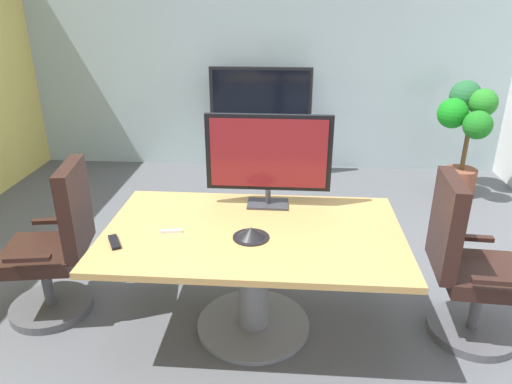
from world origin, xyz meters
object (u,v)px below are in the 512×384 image
object	(u,v)px
remote_control	(114,242)
conference_phone	(251,233)
tv_monitor	(268,155)
wall_display_unit	(261,139)
potted_plant	(466,126)
office_chair_right	(467,274)
office_chair_left	(56,254)
conference_table	(253,257)

from	to	relation	value
remote_control	conference_phone	bearing A→B (deg)	-19.31
conference_phone	remote_control	world-z (taller)	conference_phone
tv_monitor	wall_display_unit	size ratio (longest dim) A/B	0.64
wall_display_unit	conference_phone	distance (m)	3.06
conference_phone	potted_plant	bearing A→B (deg)	50.71
office_chair_right	conference_phone	bearing A→B (deg)	99.44
office_chair_left	potted_plant	size ratio (longest dim) A/B	0.88
office_chair_left	office_chair_right	bearing A→B (deg)	79.59
conference_table	tv_monitor	xyz separation A→B (m)	(0.07, 0.39, 0.55)
tv_monitor	remote_control	bearing A→B (deg)	-144.64
office_chair_right	wall_display_unit	size ratio (longest dim) A/B	0.83
office_chair_left	office_chair_right	xyz separation A→B (m)	(2.70, -0.05, 0.00)
office_chair_right	remote_control	bearing A→B (deg)	100.73
conference_table	tv_monitor	bearing A→B (deg)	79.36
wall_display_unit	conference_phone	xyz separation A→B (m)	(0.14, -3.04, 0.32)
conference_table	conference_phone	size ratio (longest dim) A/B	8.38
office_chair_right	potted_plant	bearing A→B (deg)	-13.08
conference_phone	conference_table	bearing A→B (deg)	87.78
conference_table	conference_phone	world-z (taller)	conference_phone
wall_display_unit	remote_control	bearing A→B (deg)	-101.69
office_chair_right	tv_monitor	bearing A→B (deg)	78.18
office_chair_left	conference_phone	bearing A→B (deg)	72.88
tv_monitor	remote_control	xyz separation A→B (m)	(-0.87, -0.62, -0.35)
tv_monitor	wall_display_unit	bearing A→B (deg)	94.84
office_chair_right	remote_control	size ratio (longest dim) A/B	6.41
conference_table	office_chair_left	size ratio (longest dim) A/B	1.69
conference_table	office_chair_right	world-z (taller)	office_chair_right
office_chair_left	potted_plant	distance (m)	4.17
office_chair_left	tv_monitor	distance (m)	1.59
wall_display_unit	conference_phone	size ratio (longest dim) A/B	5.95
conference_table	tv_monitor	size ratio (longest dim) A/B	2.20
office_chair_left	wall_display_unit	size ratio (longest dim) A/B	0.83
office_chair_right	conference_phone	distance (m)	1.39
conference_phone	office_chair_right	bearing A→B (deg)	5.68
conference_table	office_chair_right	distance (m)	1.35
remote_control	office_chair_right	bearing A→B (deg)	-21.50
remote_control	tv_monitor	bearing A→B (deg)	6.90
wall_display_unit	potted_plant	xyz separation A→B (m)	(2.22, -0.49, 0.35)
office_chair_left	potted_plant	xyz separation A→B (m)	(3.43, 2.36, 0.33)
office_chair_left	tv_monitor	size ratio (longest dim) A/B	1.30
office_chair_right	conference_phone	world-z (taller)	office_chair_right
conference_table	office_chair_left	bearing A→B (deg)	176.56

